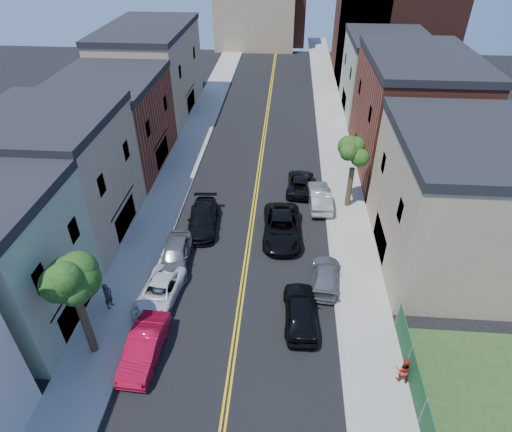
% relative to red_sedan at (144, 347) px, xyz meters
% --- Properties ---
extents(sidewalk_left, '(3.20, 100.00, 0.15)m').
position_rel_red_sedan_xyz_m(sidewalk_left, '(-3.03, 26.12, -0.72)').
color(sidewalk_left, gray).
rests_on(sidewalk_left, ground).
extents(sidewalk_right, '(3.20, 100.00, 0.15)m').
position_rel_red_sedan_xyz_m(sidewalk_right, '(12.77, 26.12, -0.72)').
color(sidewalk_right, gray).
rests_on(sidewalk_right, ground).
extents(curb_left, '(0.30, 100.00, 0.15)m').
position_rel_red_sedan_xyz_m(curb_left, '(-1.28, 26.12, -0.72)').
color(curb_left, gray).
rests_on(curb_left, ground).
extents(curb_right, '(0.30, 100.00, 0.15)m').
position_rel_red_sedan_xyz_m(curb_right, '(11.02, 26.12, -0.72)').
color(curb_right, gray).
rests_on(curb_right, ground).
extents(bldg_left_tan_near, '(9.00, 10.00, 9.00)m').
position_rel_red_sedan_xyz_m(bldg_left_tan_near, '(-9.13, 11.12, 3.71)').
color(bldg_left_tan_near, '#998466').
rests_on(bldg_left_tan_near, ground).
extents(bldg_left_brick, '(9.00, 12.00, 8.00)m').
position_rel_red_sedan_xyz_m(bldg_left_brick, '(-9.13, 22.12, 3.21)').
color(bldg_left_brick, brown).
rests_on(bldg_left_brick, ground).
extents(bldg_left_tan_far, '(9.00, 16.00, 9.50)m').
position_rel_red_sedan_xyz_m(bldg_left_tan_far, '(-9.13, 36.12, 3.96)').
color(bldg_left_tan_far, '#998466').
rests_on(bldg_left_tan_far, ground).
extents(bldg_right_tan, '(9.00, 12.00, 9.00)m').
position_rel_red_sedan_xyz_m(bldg_right_tan, '(18.87, 10.12, 3.71)').
color(bldg_right_tan, '#998466').
rests_on(bldg_right_tan, ground).
extents(bldg_right_brick, '(9.00, 14.00, 10.00)m').
position_rel_red_sedan_xyz_m(bldg_right_brick, '(18.87, 24.12, 4.21)').
color(bldg_right_brick, brown).
rests_on(bldg_right_brick, ground).
extents(bldg_right_palegrn, '(9.00, 12.00, 8.50)m').
position_rel_red_sedan_xyz_m(bldg_right_palegrn, '(18.87, 38.12, 3.46)').
color(bldg_right_palegrn, gray).
rests_on(bldg_right_palegrn, ground).
extents(church, '(16.20, 14.20, 22.60)m').
position_rel_red_sedan_xyz_m(church, '(21.21, 53.18, 6.45)').
color(church, '#4C2319').
rests_on(church, ground).
extents(backdrop_left, '(14.00, 8.00, 12.00)m').
position_rel_red_sedan_xyz_m(backdrop_left, '(0.87, 68.12, 5.21)').
color(backdrop_left, '#998466').
rests_on(backdrop_left, ground).
extents(backdrop_center, '(10.00, 8.00, 10.00)m').
position_rel_red_sedan_xyz_m(backdrop_center, '(4.87, 72.12, 4.21)').
color(backdrop_center, brown).
rests_on(backdrop_center, ground).
extents(tree_left_mid, '(5.20, 5.20, 9.29)m').
position_rel_red_sedan_xyz_m(tree_left_mid, '(-3.00, 0.12, 5.79)').
color(tree_left_mid, '#332619').
rests_on(tree_left_mid, sidewalk_left).
extents(tree_right_far, '(4.40, 4.40, 8.03)m').
position_rel_red_sedan_xyz_m(tree_right_far, '(12.79, 16.12, 4.96)').
color(tree_right_far, '#332619').
rests_on(tree_right_far, sidewalk_right).
extents(red_sedan, '(1.90, 4.89, 1.59)m').
position_rel_red_sedan_xyz_m(red_sedan, '(0.00, 0.00, 0.00)').
color(red_sedan, '#BA0C2A').
rests_on(red_sedan, ground).
extents(white_pickup, '(2.82, 5.15, 1.37)m').
position_rel_red_sedan_xyz_m(white_pickup, '(-0.29, 4.31, -0.11)').
color(white_pickup, silver).
rests_on(white_pickup, ground).
extents(grey_car_left, '(2.25, 4.98, 1.66)m').
position_rel_red_sedan_xyz_m(grey_car_left, '(-0.07, 7.87, 0.04)').
color(grey_car_left, '#55585D').
rests_on(grey_car_left, ground).
extents(black_car_left, '(2.60, 5.61, 1.59)m').
position_rel_red_sedan_xyz_m(black_car_left, '(1.07, 12.26, 0.00)').
color(black_car_left, black).
rests_on(black_car_left, ground).
extents(grey_car_right, '(2.25, 4.59, 1.29)m').
position_rel_red_sedan_xyz_m(grey_car_right, '(10.37, 6.66, -0.15)').
color(grey_car_right, slate).
rests_on(grey_car_right, ground).
extents(black_car_right, '(2.20, 5.03, 1.68)m').
position_rel_red_sedan_xyz_m(black_car_right, '(8.67, 3.25, 0.05)').
color(black_car_right, black).
rests_on(black_car_right, ground).
extents(silver_car_right, '(2.11, 5.11, 1.65)m').
position_rel_red_sedan_xyz_m(silver_car_right, '(10.37, 16.16, 0.03)').
color(silver_car_right, '#999DA1').
rests_on(silver_car_right, ground).
extents(dark_car_right_far, '(2.57, 5.08, 1.38)m').
position_rel_red_sedan_xyz_m(dark_car_right_far, '(8.79, 18.55, -0.10)').
color(dark_car_right_far, black).
rests_on(dark_car_right_far, ground).
extents(black_suv_lane, '(3.01, 6.19, 1.69)m').
position_rel_red_sedan_xyz_m(black_suv_lane, '(7.30, 11.54, 0.05)').
color(black_suv_lane, black).
rests_on(black_suv_lane, ground).
extents(pedestrian_left, '(0.60, 0.77, 1.90)m').
position_rel_red_sedan_xyz_m(pedestrian_left, '(-3.24, 3.34, 0.30)').
color(pedestrian_left, '#26252D').
rests_on(pedestrian_left, sidewalk_left).
extents(pedestrian_right, '(0.94, 0.82, 1.65)m').
position_rel_red_sedan_xyz_m(pedestrian_right, '(13.97, -0.52, 0.18)').
color(pedestrian_right, '#A82819').
rests_on(pedestrian_right, sidewalk_right).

